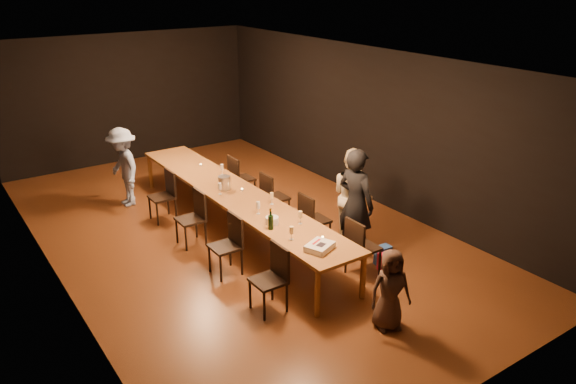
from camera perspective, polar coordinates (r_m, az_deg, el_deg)
ground at (r=10.03m, az=-5.34°, el=-4.00°), size 10.00×10.00×0.00m
room_shell at (r=9.32m, az=-5.78°, el=7.58°), size 6.04×10.04×3.02m
table at (r=9.74m, az=-5.48°, el=-0.28°), size 0.90×6.00×0.75m
chair_right_0 at (r=8.52m, az=7.68°, el=-5.53°), size 0.42×0.42×0.93m
chair_right_1 at (r=9.34m, az=2.77°, el=-2.79°), size 0.42×0.42×0.93m
chair_right_2 at (r=10.24m, az=-1.29°, el=-0.50°), size 0.42×0.42×0.93m
chair_right_3 at (r=11.19m, az=-4.68°, el=1.42°), size 0.42×0.42×0.93m
chair_left_0 at (r=7.60m, az=-2.03°, el=-8.92°), size 0.42×0.42×0.93m
chair_left_1 at (r=8.51m, az=-6.42°, el=-5.48°), size 0.42×0.42×0.93m
chair_left_2 at (r=9.49m, az=-9.90°, el=-2.70°), size 0.42×0.42×0.93m
chair_left_3 at (r=10.51m, az=-12.70°, el=-0.44°), size 0.42×0.42×0.93m
woman_birthday at (r=8.89m, az=6.89°, el=-1.18°), size 0.54×0.73×1.80m
woman_tan at (r=9.42m, az=6.61°, el=-0.35°), size 0.67×0.84×1.64m
man_blue at (r=11.28m, az=-16.37°, el=2.43°), size 0.59×1.01×1.56m
child at (r=7.33m, az=10.35°, el=-9.74°), size 0.63×0.52×1.11m
gift_bag_red at (r=8.84m, az=9.86°, el=-6.98°), size 0.26×0.19×0.28m
gift_bag_blue at (r=8.99m, az=9.61°, el=-6.35°), size 0.25×0.17×0.31m
birthday_cake at (r=7.74m, az=3.23°, el=-5.56°), size 0.46×0.42×0.09m
plate_stack at (r=8.48m, az=-1.63°, el=-2.90°), size 0.25×0.25×0.11m
champagne_bottle at (r=8.26m, az=-1.77°, el=-2.74°), size 0.09×0.09×0.33m
ice_bucket at (r=9.84m, az=-6.49°, el=0.94°), size 0.25×0.25×0.24m
wineglass_0 at (r=7.97m, az=0.36°, el=-4.20°), size 0.06×0.06×0.21m
wineglass_1 at (r=8.46m, az=1.26°, el=-2.60°), size 0.06×0.06×0.21m
wineglass_2 at (r=8.81m, az=-3.04°, el=-1.61°), size 0.06×0.06×0.21m
wineglass_3 at (r=9.15m, az=-1.66°, el=-0.67°), size 0.06×0.06×0.21m
wineglass_4 at (r=9.62m, az=-6.93°, el=0.34°), size 0.06×0.06×0.21m
wineglass_5 at (r=10.55m, az=-6.71°, el=2.29°), size 0.06×0.06×0.21m
tealight_near at (r=8.05m, az=3.54°, el=-4.68°), size 0.05×0.05×0.03m
tealight_mid at (r=9.78m, az=-4.69°, el=0.23°), size 0.05×0.05×0.03m
tealight_far at (r=11.11m, az=-8.86°, el=2.72°), size 0.05×0.05×0.03m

